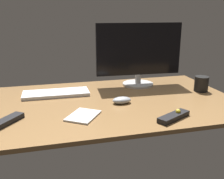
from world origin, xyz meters
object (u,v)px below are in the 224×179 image
at_px(monitor, 139,53).
at_px(coffee_mug, 201,84).
at_px(tv_remote, 6,121).
at_px(media_remote, 174,116).
at_px(computer_mouse, 122,100).
at_px(notepad, 83,116).
at_px(keyboard, 56,93).

relative_size(monitor, coffee_mug, 6.04).
bearing_deg(tv_remote, media_remote, -63.27).
relative_size(monitor, computer_mouse, 5.50).
distance_m(coffee_mug, notepad, 0.79).
bearing_deg(computer_mouse, coffee_mug, 7.28).
relative_size(coffee_mug, notepad, 0.57).
bearing_deg(coffee_mug, monitor, 145.27).
relative_size(tv_remote, notepad, 1.08).
distance_m(keyboard, tv_remote, 0.43).
distance_m(tv_remote, coffee_mug, 1.11).
relative_size(media_remote, notepad, 1.14).
distance_m(computer_mouse, media_remote, 0.31).
height_order(tv_remote, notepad, tv_remote).
bearing_deg(coffee_mug, tv_remote, -168.74).
bearing_deg(computer_mouse, monitor, 54.60).
bearing_deg(monitor, tv_remote, -146.91).
relative_size(computer_mouse, coffee_mug, 1.10).
relative_size(monitor, tv_remote, 3.15).
bearing_deg(keyboard, media_remote, -43.83).
xyz_separation_m(keyboard, media_remote, (0.50, -0.49, 0.00)).
relative_size(media_remote, tv_remote, 1.05).
bearing_deg(notepad, coffee_mug, 16.32).
relative_size(keyboard, computer_mouse, 3.77).
height_order(monitor, coffee_mug, monitor).
relative_size(computer_mouse, notepad, 0.62).
relative_size(media_remote, coffee_mug, 2.02).
height_order(tv_remote, coffee_mug, coffee_mug).
bearing_deg(tv_remote, keyboard, 4.55).
xyz_separation_m(media_remote, notepad, (-0.39, 0.13, -0.01)).
height_order(monitor, keyboard, monitor).
height_order(keyboard, tv_remote, tv_remote).
xyz_separation_m(media_remote, coffee_mug, (0.36, 0.35, 0.03)).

